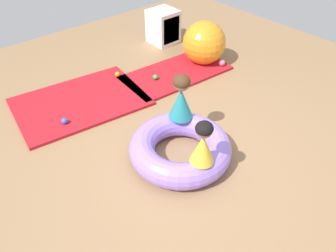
# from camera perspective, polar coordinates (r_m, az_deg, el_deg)

# --- Properties ---
(ground_plane) EXTENTS (8.00, 8.00, 0.00)m
(ground_plane) POSITION_cam_1_polar(r_m,az_deg,el_deg) (3.63, 2.54, -5.86)
(ground_plane) COLOR #93704C
(gym_mat_near_right) EXTENTS (1.78, 1.37, 0.04)m
(gym_mat_near_right) POSITION_cam_1_polar(r_m,az_deg,el_deg) (4.59, -14.75, 4.01)
(gym_mat_near_right) COLOR #B21923
(gym_mat_near_right) RESTS_ON ground
(gym_mat_center_rear) EXTENTS (1.66, 0.93, 0.04)m
(gym_mat_center_rear) POSITION_cam_1_polar(r_m,az_deg,el_deg) (5.08, 1.37, 9.02)
(gym_mat_center_rear) COLOR #B21923
(gym_mat_center_rear) RESTS_ON ground
(inflatable_cushion) EXTENTS (1.09, 1.09, 0.28)m
(inflatable_cushion) POSITION_cam_1_polar(r_m,az_deg,el_deg) (3.57, 2.10, -3.75)
(inflatable_cushion) COLOR #9975EA
(inflatable_cushion) RESTS_ON ground
(child_in_yellow) EXTENTS (0.34, 0.34, 0.47)m
(child_in_yellow) POSITION_cam_1_polar(r_m,az_deg,el_deg) (3.10, 6.00, -2.89)
(child_in_yellow) COLOR yellow
(child_in_yellow) RESTS_ON inflatable_cushion
(child_in_teal) EXTENTS (0.32, 0.32, 0.53)m
(child_in_teal) POSITION_cam_1_polar(r_m,az_deg,el_deg) (3.62, 2.26, 4.93)
(child_in_teal) COLOR teal
(child_in_teal) RESTS_ON inflatable_cushion
(play_ball_orange) EXTENTS (0.08, 0.08, 0.08)m
(play_ball_orange) POSITION_cam_1_polar(r_m,az_deg,el_deg) (4.98, -8.60, 8.71)
(play_ball_orange) COLOR orange
(play_ball_orange) RESTS_ON gym_mat_near_right
(play_ball_green) EXTENTS (0.07, 0.07, 0.07)m
(play_ball_green) POSITION_cam_1_polar(r_m,az_deg,el_deg) (4.86, -2.17, 8.33)
(play_ball_green) COLOR green
(play_ball_green) RESTS_ON gym_mat_center_rear
(play_ball_pink) EXTENTS (0.10, 0.10, 0.10)m
(play_ball_pink) POSITION_cam_1_polar(r_m,az_deg,el_deg) (5.27, 9.17, 10.60)
(play_ball_pink) COLOR pink
(play_ball_pink) RESTS_ON gym_mat_center_rear
(play_ball_blue) EXTENTS (0.07, 0.07, 0.07)m
(play_ball_blue) POSITION_cam_1_polar(r_m,az_deg,el_deg) (4.21, -17.25, 0.82)
(play_ball_blue) COLOR blue
(play_ball_blue) RESTS_ON gym_mat_near_right
(exercise_ball_large) EXTENTS (0.66, 0.66, 0.66)m
(exercise_ball_large) POSITION_cam_1_polar(r_m,az_deg,el_deg) (5.29, 6.18, 13.92)
(exercise_ball_large) COLOR orange
(exercise_ball_large) RESTS_ON ground
(storage_cube) EXTENTS (0.44, 0.44, 0.56)m
(storage_cube) POSITION_cam_1_polar(r_m,az_deg,el_deg) (5.95, -0.66, 16.54)
(storage_cube) COLOR white
(storage_cube) RESTS_ON ground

